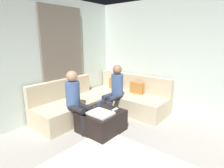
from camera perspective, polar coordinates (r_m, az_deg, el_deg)
wall_back at (r=4.40m, az=28.54°, el=6.29°), size 6.00×0.12×2.70m
wall_left at (r=4.01m, az=-30.82°, el=5.38°), size 0.12×6.00×2.70m
curtain_panel at (r=4.55m, az=-14.72°, el=6.47°), size 0.06×1.10×2.50m
sectional_couch at (r=4.60m, az=-2.43°, el=-5.42°), size 2.10×2.55×0.87m
ottoman at (r=3.76m, az=-3.37°, el=-11.25°), size 0.76×0.76×0.42m
folded_blanket at (r=3.53m, az=-3.53°, el=-8.97°), size 0.44×0.36×0.04m
coffee_mug at (r=3.92m, az=-4.03°, el=-6.09°), size 0.08×0.08×0.10m
game_remote at (r=3.72m, az=0.96°, el=-7.80°), size 0.05×0.15×0.02m
person_on_couch_back at (r=4.35m, az=0.83°, el=-1.36°), size 0.30×0.60×1.20m
person_on_couch_side at (r=3.72m, az=-10.96°, el=-4.35°), size 0.60×0.30×1.20m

